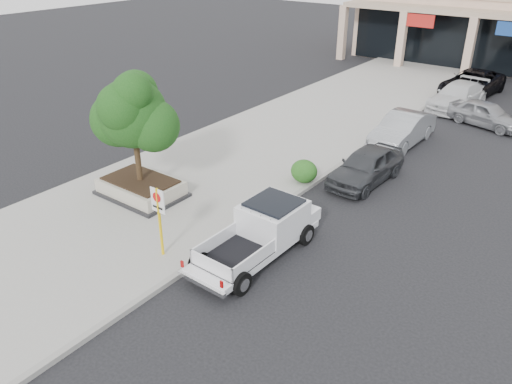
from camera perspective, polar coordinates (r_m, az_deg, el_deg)
ground at (r=15.74m, az=0.94°, el=-7.85°), size 120.00×120.00×0.00m
sidewalk at (r=22.83m, az=-1.29°, el=4.06°), size 8.00×52.00×0.15m
curb at (r=20.82m, az=7.28°, el=1.45°), size 0.20×52.00×0.15m
planter at (r=19.59m, az=-12.99°, el=0.51°), size 3.20×2.20×0.68m
planter_tree at (r=18.49m, az=-13.30°, el=8.74°), size 2.90×2.55×4.00m
no_parking_sign at (r=15.27m, az=-11.03°, el=-2.36°), size 0.55×0.09×2.30m
hedge at (r=20.18m, az=5.51°, el=2.38°), size 1.10×0.99×0.93m
pickup_truck at (r=15.48m, az=-0.06°, el=-4.96°), size 1.98×5.12×1.60m
curb_car_a at (r=20.81m, az=12.47°, el=2.93°), size 1.91×4.29×1.43m
curb_car_b at (r=25.20m, az=16.39°, el=6.88°), size 1.75×4.66×1.52m
curb_car_c at (r=31.92m, az=22.03°, el=10.13°), size 2.55×5.21×1.46m
curb_car_d at (r=34.91m, az=23.43°, el=11.31°), size 3.13×5.88×1.57m
lot_car_a at (r=29.35m, az=24.79°, el=8.10°), size 4.21×2.56×1.34m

